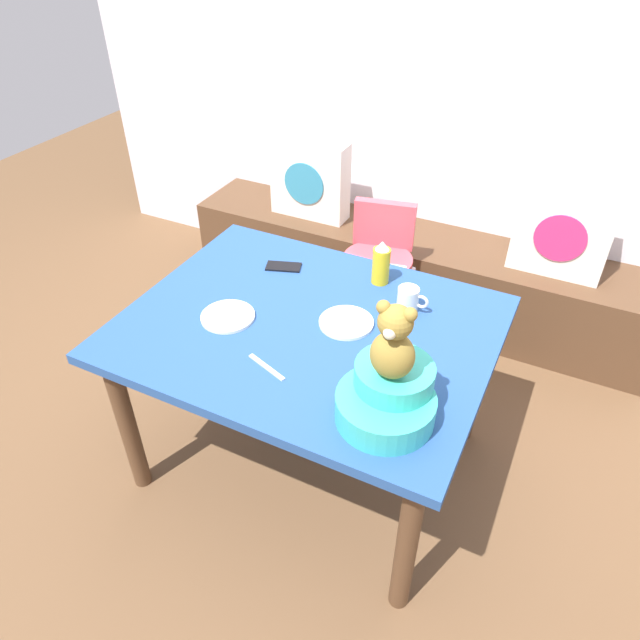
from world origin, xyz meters
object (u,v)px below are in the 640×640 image
object	(u,v)px
teddy_bear	(393,344)
dinner_plate_near	(346,322)
ketchup_bottle	(381,263)
dinner_plate_far	(228,316)
cell_phone	(284,267)
highchair	(378,263)
dining_table	(308,344)
pillow_floral_right	(562,232)
infant_seat_teal	(388,397)
pillow_floral_left	(310,179)
coffee_mug	(409,299)

from	to	relation	value
teddy_bear	dinner_plate_near	bearing A→B (deg)	129.89
ketchup_bottle	dinner_plate_far	distance (m)	0.63
ketchup_bottle	cell_phone	xyz separation A→B (m)	(-0.40, -0.08, -0.08)
highchair	cell_phone	world-z (taller)	highchair
cell_phone	dining_table	bearing A→B (deg)	-157.11
pillow_floral_right	highchair	size ratio (longest dim) A/B	0.56
dinner_plate_far	cell_phone	xyz separation A→B (m)	(0.01, 0.39, -0.00)
infant_seat_teal	dinner_plate_far	distance (m)	0.73
dinner_plate_near	cell_phone	size ratio (longest dim) A/B	1.39
pillow_floral_left	highchair	size ratio (longest dim) A/B	0.56
highchair	dinner_plate_far	world-z (taller)	highchair
pillow_floral_left	highchair	bearing A→B (deg)	-35.27
coffee_mug	ketchup_bottle	bearing A→B (deg)	141.66
infant_seat_teal	ketchup_bottle	size ratio (longest dim) A/B	1.78
pillow_floral_left	coffee_mug	bearing A→B (deg)	-47.18
infant_seat_teal	dinner_plate_far	world-z (taller)	infant_seat_teal
pillow_floral_right	cell_phone	xyz separation A→B (m)	(-0.99, -0.95, 0.06)
coffee_mug	dinner_plate_near	xyz separation A→B (m)	(-0.17, -0.18, -0.04)
dining_table	teddy_bear	world-z (taller)	teddy_bear
pillow_floral_left	teddy_bear	world-z (taller)	teddy_bear
highchair	ketchup_bottle	bearing A→B (deg)	-68.77
infant_seat_teal	dining_table	bearing A→B (deg)	145.59
pillow_floral_left	ketchup_bottle	bearing A→B (deg)	-48.76
infant_seat_teal	ketchup_bottle	world-z (taller)	ketchup_bottle
dining_table	dinner_plate_near	xyz separation A→B (m)	(0.12, 0.06, 0.10)
pillow_floral_left	infant_seat_teal	distance (m)	1.87
highchair	ketchup_bottle	distance (m)	0.58
pillow_floral_left	dinner_plate_far	world-z (taller)	pillow_floral_left
coffee_mug	dinner_plate_far	bearing A→B (deg)	-149.33
dinner_plate_near	dinner_plate_far	xyz separation A→B (m)	(-0.41, -0.16, 0.00)
dinner_plate_far	pillow_floral_right	bearing A→B (deg)	53.15
highchair	pillow_floral_right	bearing A→B (deg)	28.30
highchair	infant_seat_teal	xyz separation A→B (m)	(0.46, -1.12, 0.29)
pillow_floral_left	cell_phone	xyz separation A→B (m)	(0.37, -0.95, 0.06)
coffee_mug	dinner_plate_near	world-z (taller)	coffee_mug
teddy_bear	pillow_floral_left	bearing A→B (deg)	124.42
infant_seat_teal	cell_phone	bearing A→B (deg)	139.63
dining_table	dinner_plate_far	world-z (taller)	dinner_plate_far
teddy_bear	ketchup_bottle	size ratio (longest dim) A/B	1.35
pillow_floral_left	dinner_plate_near	world-z (taller)	pillow_floral_left
pillow_floral_right	dining_table	xyz separation A→B (m)	(-0.73, -1.25, -0.03)
ketchup_bottle	dinner_plate_far	xyz separation A→B (m)	(-0.41, -0.47, -0.08)
pillow_floral_left	dining_table	xyz separation A→B (m)	(0.63, -1.25, -0.03)
pillow_floral_left	cell_phone	world-z (taller)	pillow_floral_left
pillow_floral_right	teddy_bear	world-z (taller)	teddy_bear
dining_table	dinner_plate_far	bearing A→B (deg)	-160.99
pillow_floral_right	infant_seat_teal	xyz separation A→B (m)	(-0.31, -1.53, 0.13)
pillow_floral_left	dinner_plate_far	xyz separation A→B (m)	(0.35, -1.35, 0.07)
teddy_bear	cell_phone	world-z (taller)	teddy_bear
pillow_floral_right	coffee_mug	distance (m)	1.10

